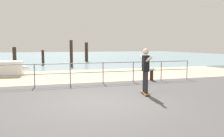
{
  "coord_description": "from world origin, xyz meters",
  "views": [
    {
      "loc": [
        -1.77,
        -6.92,
        1.84
      ],
      "look_at": [
        0.93,
        2.0,
        0.9
      ],
      "focal_mm": 36.43,
      "sensor_mm": 36.0,
      "label": 1
    }
  ],
  "objects_px": {
    "skateboarder": "(146,68)",
    "seagull": "(151,69)",
    "bollard_short": "(152,76)",
    "skateboard": "(145,93)"
  },
  "relations": [
    {
      "from": "skateboard",
      "to": "skateboarder",
      "type": "height_order",
      "value": "skateboarder"
    },
    {
      "from": "skateboarder",
      "to": "bollard_short",
      "type": "height_order",
      "value": "skateboarder"
    },
    {
      "from": "skateboarder",
      "to": "seagull",
      "type": "height_order",
      "value": "skateboarder"
    },
    {
      "from": "skateboarder",
      "to": "bollard_short",
      "type": "bearing_deg",
      "value": 59.55
    },
    {
      "from": "seagull",
      "to": "skateboarder",
      "type": "bearing_deg",
      "value": -120.2
    },
    {
      "from": "skateboard",
      "to": "skateboarder",
      "type": "bearing_deg",
      "value": -170.54
    },
    {
      "from": "bollard_short",
      "to": "seagull",
      "type": "bearing_deg",
      "value": 128.71
    },
    {
      "from": "skateboarder",
      "to": "seagull",
      "type": "distance_m",
      "value": 3.55
    },
    {
      "from": "bollard_short",
      "to": "skateboarder",
      "type": "bearing_deg",
      "value": -120.45
    },
    {
      "from": "skateboard",
      "to": "skateboarder",
      "type": "distance_m",
      "value": 0.95
    }
  ]
}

